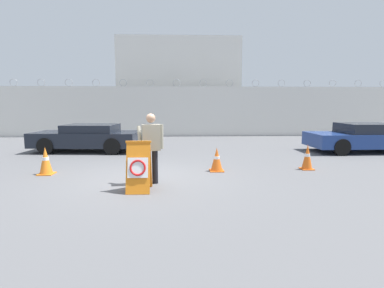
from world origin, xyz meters
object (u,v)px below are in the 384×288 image
(traffic_cone_near, at_px, (46,161))
(traffic_cone_far, at_px, (217,159))
(parked_car_front_coupe, at_px, (87,137))
(barricade_sign, at_px, (139,166))
(security_guard, at_px, (151,145))
(traffic_cone_mid, at_px, (307,157))
(parked_car_far_side, at_px, (362,137))

(traffic_cone_near, distance_m, traffic_cone_far, 5.06)
(traffic_cone_near, bearing_deg, traffic_cone_far, 2.40)
(traffic_cone_near, height_order, traffic_cone_far, traffic_cone_near)
(traffic_cone_far, xyz_separation_m, parked_car_front_coupe, (-5.13, 4.11, 0.25))
(barricade_sign, distance_m, security_guard, 0.82)
(security_guard, height_order, traffic_cone_mid, security_guard)
(barricade_sign, relative_size, traffic_cone_near, 1.48)
(barricade_sign, height_order, traffic_cone_mid, barricade_sign)
(barricade_sign, height_order, security_guard, security_guard)
(traffic_cone_near, height_order, parked_car_far_side, parked_car_far_side)
(traffic_cone_mid, bearing_deg, traffic_cone_far, -177.73)
(traffic_cone_mid, distance_m, parked_car_far_side, 5.11)
(traffic_cone_mid, bearing_deg, barricade_sign, -156.59)
(security_guard, bearing_deg, barricade_sign, 54.63)
(barricade_sign, bearing_deg, parked_car_front_coupe, 116.54)
(parked_car_front_coupe, bearing_deg, barricade_sign, 120.48)
(traffic_cone_near, xyz_separation_m, parked_car_front_coupe, (-0.07, 4.32, 0.21))
(security_guard, xyz_separation_m, traffic_cone_near, (-3.19, 1.17, -0.62))
(parked_car_front_coupe, bearing_deg, security_guard, 125.01)
(security_guard, height_order, traffic_cone_near, security_guard)
(parked_car_far_side, bearing_deg, security_guard, 28.87)
(traffic_cone_near, height_order, traffic_cone_mid, traffic_cone_near)
(traffic_cone_far, bearing_deg, barricade_sign, -135.82)
(security_guard, bearing_deg, traffic_cone_mid, -178.27)
(parked_car_front_coupe, distance_m, parked_car_far_side, 11.88)
(traffic_cone_mid, xyz_separation_m, parked_car_front_coupe, (-8.01, 4.00, 0.22))
(security_guard, xyz_separation_m, parked_car_far_side, (8.60, 4.85, -0.39))
(traffic_cone_near, xyz_separation_m, traffic_cone_mid, (7.94, 0.33, -0.01))
(traffic_cone_mid, relative_size, parked_car_front_coupe, 0.17)
(traffic_cone_mid, height_order, traffic_cone_far, traffic_cone_mid)
(traffic_cone_mid, bearing_deg, traffic_cone_near, -177.65)
(barricade_sign, bearing_deg, traffic_cone_far, 44.51)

